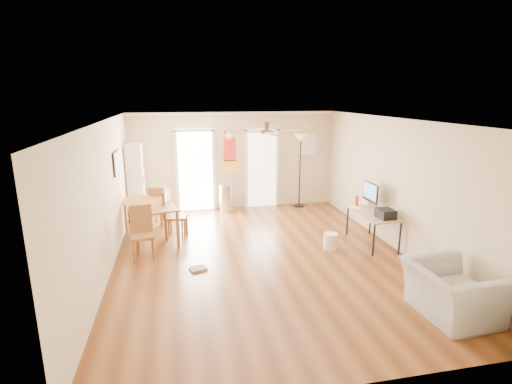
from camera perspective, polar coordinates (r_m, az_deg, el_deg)
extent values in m
plane|color=brown|center=(7.55, 0.93, -9.59)|extent=(7.00, 7.00, 0.00)
cube|color=red|center=(10.43, -3.88, 5.90)|extent=(0.46, 0.03, 1.10)
cube|color=white|center=(10.90, 7.60, 6.96)|extent=(0.50, 0.04, 0.60)
cube|color=black|center=(8.35, -19.87, 4.06)|extent=(0.04, 0.66, 0.48)
cylinder|color=silver|center=(10.34, -4.44, -0.87)|extent=(0.39, 0.39, 0.74)
cube|color=white|center=(8.59, 14.48, -2.22)|extent=(0.22, 0.43, 0.02)
cube|color=black|center=(8.03, 18.52, -3.04)|extent=(0.32, 0.37, 0.18)
cylinder|color=red|center=(8.76, 14.60, -1.20)|extent=(0.09, 0.09, 0.22)
cylinder|color=silver|center=(8.03, 10.91, -7.11)|extent=(0.33, 0.33, 0.33)
cube|color=gray|center=(7.13, -8.50, -11.09)|extent=(0.34, 0.30, 0.04)
imported|color=#A7A8A2|center=(6.22, 26.78, -12.96)|extent=(1.03, 1.17, 0.74)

